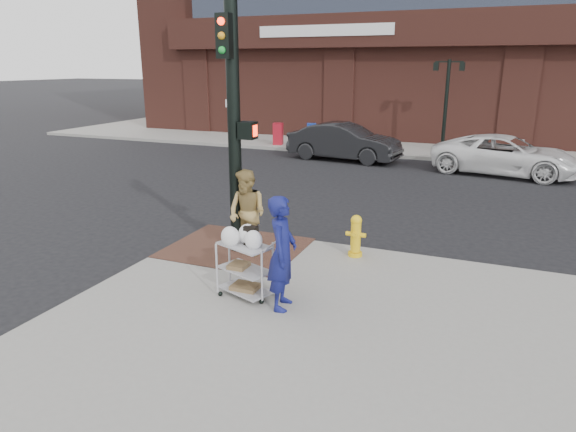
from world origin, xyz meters
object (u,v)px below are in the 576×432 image
at_px(pedestrian_tan, 247,213).
at_px(lamp_post, 447,95).
at_px(traffic_signal_pole, 234,123).
at_px(sedan_dark, 344,142).
at_px(fire_hydrant, 356,235).
at_px(utility_cart, 245,265).
at_px(woman_blue, 282,253).
at_px(minivan_white, 506,155).

bearing_deg(pedestrian_tan, lamp_post, 96.13).
xyz_separation_m(traffic_signal_pole, pedestrian_tan, (0.30, -0.12, -1.79)).
bearing_deg(sedan_dark, lamp_post, -42.30).
xyz_separation_m(sedan_dark, fire_hydrant, (3.61, -11.32, -0.19)).
bearing_deg(utility_cart, traffic_signal_pole, 121.19).
height_order(pedestrian_tan, sedan_dark, pedestrian_tan).
bearing_deg(sedan_dark, woman_blue, -161.07).
bearing_deg(minivan_white, fire_hydrant, 175.76).
relative_size(woman_blue, minivan_white, 0.36).
bearing_deg(fire_hydrant, pedestrian_tan, -159.71).
bearing_deg(woman_blue, fire_hydrant, -20.55).
height_order(traffic_signal_pole, pedestrian_tan, traffic_signal_pole).
bearing_deg(lamp_post, woman_blue, -91.91).
xyz_separation_m(traffic_signal_pole, utility_cart, (1.15, -1.90, -2.12)).
xyz_separation_m(woman_blue, fire_hydrant, (0.48, 2.70, -0.49)).
bearing_deg(utility_cart, pedestrian_tan, 115.59).
height_order(woman_blue, minivan_white, woman_blue).
xyz_separation_m(woman_blue, minivan_white, (3.25, 13.43, -0.36)).
bearing_deg(sedan_dark, minivan_white, -88.94).
relative_size(pedestrian_tan, fire_hydrant, 2.04).
bearing_deg(traffic_signal_pole, minivan_white, 65.65).
bearing_deg(woman_blue, utility_cart, 68.10).
relative_size(lamp_post, fire_hydrant, 4.57).
distance_m(sedan_dark, utility_cart, 14.08).
distance_m(woman_blue, minivan_white, 13.83).
bearing_deg(woman_blue, lamp_post, -12.40).
bearing_deg(minivan_white, traffic_signal_pole, 165.88).
xyz_separation_m(pedestrian_tan, minivan_white, (4.85, 11.50, -0.32)).
bearing_deg(lamp_post, fire_hydrant, -90.38).
bearing_deg(lamp_post, utility_cart, -94.42).
bearing_deg(pedestrian_tan, sedan_dark, 111.39).
relative_size(traffic_signal_pole, pedestrian_tan, 2.80).
relative_size(woman_blue, pedestrian_tan, 1.05).
height_order(lamp_post, fire_hydrant, lamp_post).
xyz_separation_m(lamp_post, sedan_dark, (-3.70, -3.26, -1.83)).
height_order(lamp_post, traffic_signal_pole, traffic_signal_pole).
bearing_deg(fire_hydrant, utility_cart, -115.66).
distance_m(minivan_white, fire_hydrant, 11.08).
height_order(traffic_signal_pole, utility_cart, traffic_signal_pole).
distance_m(traffic_signal_pole, woman_blue, 3.30).
bearing_deg(traffic_signal_pole, lamp_post, 80.76).
bearing_deg(traffic_signal_pole, woman_blue, -47.25).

